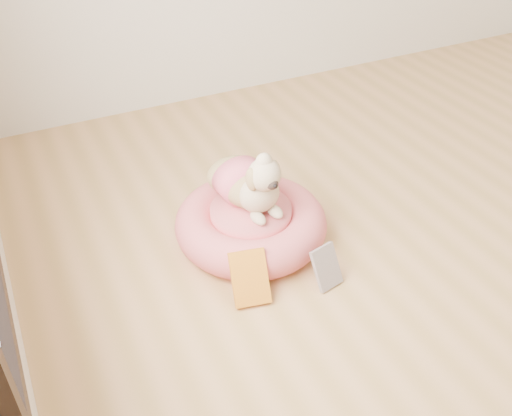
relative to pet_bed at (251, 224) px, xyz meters
name	(u,v)px	position (x,y,z in m)	size (l,w,h in m)	color
pet_bed	(251,224)	(0.00, 0.00, 0.00)	(0.65, 0.65, 0.17)	#DE5663
dog	(249,172)	(0.01, 0.04, 0.24)	(0.29, 0.41, 0.30)	brown
book_yellow	(250,278)	(-0.15, -0.31, 0.01)	(0.14, 0.03, 0.21)	gold
book_white	(326,267)	(0.15, -0.38, 0.00)	(0.11, 0.02, 0.17)	white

